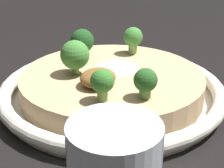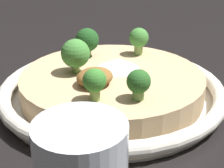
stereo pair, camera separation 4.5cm
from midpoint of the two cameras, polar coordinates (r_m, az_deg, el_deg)
name	(u,v)px [view 1 (the left image)]	position (r m, az deg, el deg)	size (l,w,h in m)	color
ground_plane	(112,99)	(0.46, -2.80, -2.56)	(6.00, 6.00, 0.00)	black
risotto_bowl	(112,88)	(0.46, -2.85, -0.65)	(0.30, 0.30, 0.04)	silver
cheese_sprinkle	(117,63)	(0.46, -2.05, 3.40)	(0.06, 0.06, 0.01)	white
crispy_onion_garnish	(98,78)	(0.41, -5.51, 0.99)	(0.05, 0.04, 0.02)	brown
broccoli_front_left	(102,82)	(0.37, -5.14, 0.18)	(0.03, 0.03, 0.04)	#84A856
broccoli_front	(145,81)	(0.38, 2.16, 0.35)	(0.03, 0.03, 0.03)	#668E47
broccoli_back	(82,41)	(0.50, -7.60, 7.00)	(0.03, 0.03, 0.04)	#668E47
broccoli_back_right	(133,38)	(0.51, 0.96, 7.60)	(0.03, 0.03, 0.04)	#84A856
broccoli_back_left	(75,55)	(0.44, -9.13, 4.70)	(0.04, 0.04, 0.05)	#759E4C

